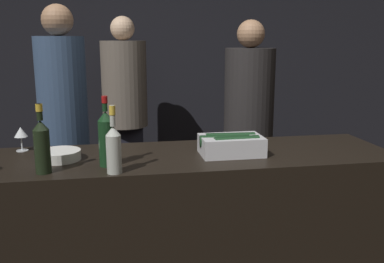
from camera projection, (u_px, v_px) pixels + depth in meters
wall_back_chalkboard at (155, 59)px, 4.41m from camera, size 6.40×0.06×2.80m
bar_counter at (193, 237)px, 2.45m from camera, size 2.22×0.65×0.99m
ice_bin_with_bottles at (231, 144)px, 2.32m from camera, size 0.34×0.22×0.11m
bowl_white at (60, 155)px, 2.23m from camera, size 0.22×0.22×0.05m
wine_glass at (21, 133)px, 2.39m from camera, size 0.07×0.07×0.14m
red_wine_bottle_burgundy at (106, 137)px, 2.10m from camera, size 0.08×0.08×0.35m
champagne_bottle at (42, 145)px, 1.99m from camera, size 0.07×0.07×0.33m
rose_wine_bottle at (114, 147)px, 1.99m from camera, size 0.07×0.07×0.32m
person_in_hoodie at (125, 108)px, 3.85m from camera, size 0.40×0.40×1.80m
person_blond_tee at (64, 123)px, 2.98m from camera, size 0.34×0.34×1.83m
person_grey_polo at (248, 122)px, 3.35m from camera, size 0.38×0.38×1.75m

